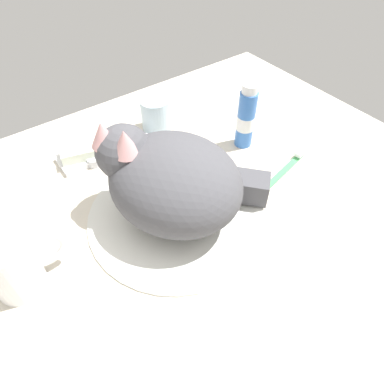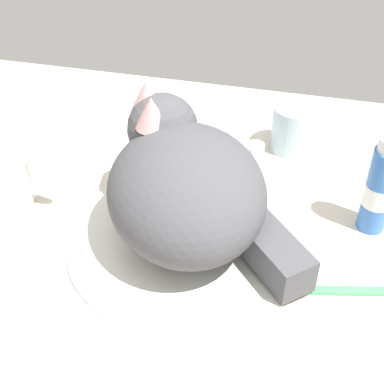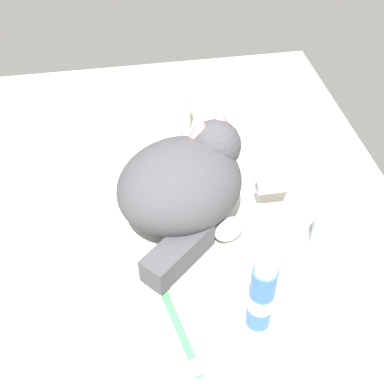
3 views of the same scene
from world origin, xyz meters
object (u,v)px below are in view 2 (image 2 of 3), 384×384
Objects in this scene: coffee_mug at (6,171)px; rinse_cup at (293,128)px; faucet at (218,138)px; cat at (187,185)px; soap_bar at (176,121)px; toothbrush at (376,290)px; toothpaste_bottle at (380,188)px.

rinse_cup is (36.86, 21.43, -1.15)cm from coffee_mug.
faucet is 20.03cm from cat.
soap_bar is at bearing 107.79° from cat.
toothbrush is at bearing -10.28° from cat.
faucet is at bearing -160.58° from rinse_cup.
faucet is 1.95× the size of rinse_cup.
rinse_cup is (11.00, 3.88, 1.02)cm from faucet.
rinse_cup is 1.03× the size of soap_bar.
cat is 24.52cm from toothpaste_bottle.
coffee_mug is 1.55× the size of rinse_cup.
toothbrush is (23.90, -4.33, -7.94)cm from cat.
toothpaste_bottle is 13.16cm from toothbrush.
soap_bar is (-18.55, -0.11, -1.42)cm from rinse_cup.
faucet is 1.03× the size of toothpaste_bottle.
cat is at bearing -162.57° from toothpaste_bottle.
cat is 25.97cm from coffee_mug.
toothpaste_bottle is (23.32, 7.32, -1.86)cm from cat.
faucet reaches higher than soap_bar.
faucet is 0.92× the size of toothbrush.
toothbrush is (31.26, -27.29, -1.79)cm from soap_bar.
toothpaste_bottle is (30.69, -15.63, 4.29)cm from soap_bar.
soap_bar is at bearing -179.67° from rinse_cup.
toothpaste_bottle reaches higher than soap_bar.
cat reaches higher than faucet.
cat is 24.88cm from soap_bar.
rinse_cup reaches higher than soap_bar.
cat is 2.13× the size of toothpaste_bottle.
coffee_mug is at bearing -130.64° from soap_bar.
cat is at bearing -72.21° from soap_bar.
toothbrush is (0.57, -11.66, -6.08)cm from toothpaste_bottle.
cat is at bearing 169.72° from toothbrush.
toothpaste_bottle is (49.00, 5.69, 1.72)cm from coffee_mug.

